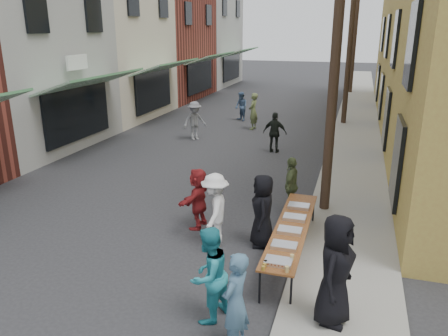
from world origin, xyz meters
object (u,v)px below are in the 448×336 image
Objects in this scene: guest_front_a at (263,211)px; guest_front_c at (209,275)px; serving_table at (292,228)px; utility_pole_near at (337,44)px; server at (335,270)px; utility_pole_far at (355,33)px; utility_pole_mid at (351,36)px; catering_tray_sausage at (278,262)px.

guest_front_c is at bearing -21.68° from guest_front_a.
guest_front_c is at bearing -111.96° from serving_table.
guest_front_c is (-1.54, -5.42, -3.63)m from utility_pole_near.
guest_front_c is 2.13m from server.
utility_pole_far is 2.25× the size of serving_table.
utility_pole_mid is 18.00× the size of catering_tray_sausage.
server reaches higher than serving_table.
guest_front_c is at bearing 116.32° from server.
utility_pole_near is 2.25× the size of serving_table.
serving_table is 2.78m from guest_front_c.
catering_tray_sausage is at bearing 79.16° from server.
utility_pole_far is 18.00× the size of catering_tray_sausage.
guest_front_c is (-1.04, -0.93, 0.08)m from catering_tray_sausage.
guest_front_a is at bearing 153.31° from serving_table.
catering_tray_sausage is (-0.00, -1.65, 0.08)m from serving_table.
guest_front_c is (-1.04, -2.58, 0.16)m from serving_table.
utility_pole_mid is 15.33m from serving_table.
guest_front_a is at bearing 49.51° from server.
catering_tray_sausage is (-0.50, -4.50, -3.71)m from utility_pole_near.
utility_pole_near is at bearing -175.86° from guest_front_c.
guest_front_c is (-1.54, -17.42, -3.63)m from utility_pole_mid.
server reaches higher than guest_front_c.
utility_pole_near is 5.85m from catering_tray_sausage.
server is (1.03, -2.13, 0.36)m from serving_table.
server is at bearing -83.91° from utility_pole_near.
server is (1.77, -2.50, 0.20)m from guest_front_a.
utility_pole_near is 18.00× the size of catering_tray_sausage.
utility_pole_far reaches higher than server.
utility_pole_far reaches higher than guest_front_a.
utility_pole_mid reaches higher than guest_front_c.
serving_table is (-0.50, -14.85, -3.79)m from utility_pole_mid.
utility_pole_mid is 1.00× the size of utility_pole_far.
utility_pole_far is 27.12m from serving_table.
serving_table is at bearing -99.97° from utility_pole_near.
utility_pole_mid is 5.15× the size of guest_front_a.
serving_table is at bearing -91.07° from utility_pole_far.
serving_table is at bearing -91.93° from utility_pole_mid.
guest_front_a is (-1.24, -14.47, -3.63)m from utility_pole_mid.
catering_tray_sausage is 1.39m from guest_front_c.
utility_pole_far is at bearing 90.00° from utility_pole_near.
catering_tray_sausage is (-0.50, -16.50, -3.71)m from utility_pole_mid.
utility_pole_near is at bearing -90.00° from utility_pole_far.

